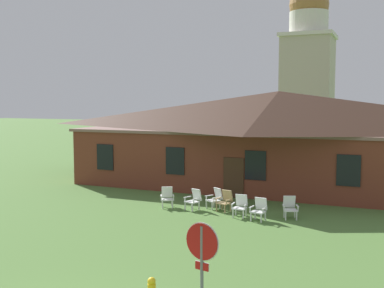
{
  "coord_description": "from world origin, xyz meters",
  "views": [
    {
      "loc": [
        6.39,
        -7.26,
        5.01
      ],
      "look_at": [
        -0.74,
        9.39,
        3.36
      ],
      "focal_mm": 44.17,
      "sensor_mm": 36.0,
      "label": 1
    }
  ],
  "objects": [
    {
      "name": "lawn_chair_under_eave",
      "position": [
        2.42,
        12.65,
        0.5
      ],
      "size": [
        0.78,
        0.82,
        0.96
      ],
      "color": "white",
      "rests_on": "ground"
    },
    {
      "name": "lawn_chair_by_porch",
      "position": [
        -3.37,
        12.54,
        0.5
      ],
      "size": [
        0.82,
        0.86,
        0.96
      ],
      "color": "silver",
      "rests_on": "ground"
    },
    {
      "name": "lawn_chair_far_side",
      "position": [
        1.32,
        11.78,
        0.5
      ],
      "size": [
        0.7,
        0.73,
        0.96
      ],
      "color": "white",
      "rests_on": "ground"
    },
    {
      "name": "brick_building",
      "position": [
        -0.0,
        20.87,
        2.86
      ],
      "size": [
        23.46,
        10.4,
        5.61
      ],
      "color": "brown",
      "rests_on": "ground"
    },
    {
      "name": "lawn_chair_near_door",
      "position": [
        -1.98,
        12.51,
        0.5
      ],
      "size": [
        0.78,
        0.82,
        0.96
      ],
      "color": "white",
      "rests_on": "ground"
    },
    {
      "name": "stop_sign",
      "position": [
        2.86,
        1.49,
        1.8
      ],
      "size": [
        0.79,
        0.21,
        2.54
      ],
      "color": "slate",
      "rests_on": "ground"
    },
    {
      "name": "lawn_chair_middle",
      "position": [
        -0.57,
        12.83,
        0.5
      ],
      "size": [
        0.75,
        0.8,
        0.96
      ],
      "color": "tan",
      "rests_on": "ground"
    },
    {
      "name": "lawn_chair_right_end",
      "position": [
        0.38,
        12.11,
        0.5
      ],
      "size": [
        0.65,
        0.68,
        0.96
      ],
      "color": "white",
      "rests_on": "ground"
    },
    {
      "name": "lawn_chair_left_end",
      "position": [
        -1.17,
        13.16,
        0.5
      ],
      "size": [
        0.84,
        0.87,
        0.96
      ],
      "color": "white",
      "rests_on": "ground"
    },
    {
      "name": "dome_tower",
      "position": [
        -1.73,
        41.14,
        7.86
      ],
      "size": [
        5.18,
        5.18,
        17.35
      ],
      "color": "#BCB29E",
      "rests_on": "ground"
    }
  ]
}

